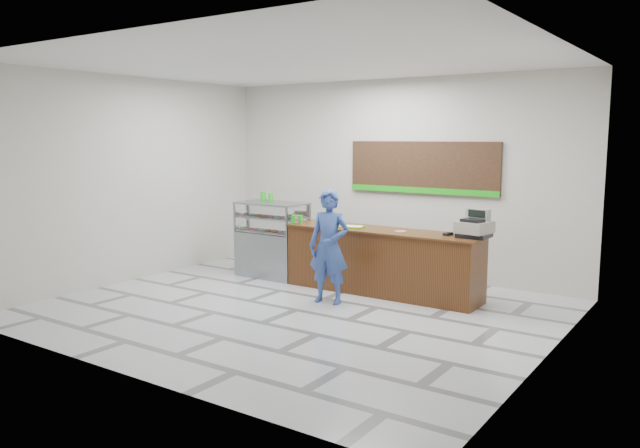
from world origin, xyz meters
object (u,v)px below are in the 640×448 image
Objects in this scene: sales_counter at (382,261)px; serving_tray at (352,227)px; display_case at (272,239)px; customer at (329,247)px; cash_register at (475,227)px.

sales_counter is 0.74m from serving_tray.
display_case is 1.74m from serving_tray.
customer is (1.83, -0.93, 0.18)m from display_case.
cash_register is at bearing 3.48° from sales_counter.
serving_tray is at bearing 87.39° from customer.
serving_tray is 0.90m from customer.
display_case is at bearing -179.99° from sales_counter.
cash_register is (3.69, 0.09, 0.50)m from display_case.
cash_register is 1.18× the size of serving_tray.
cash_register is 0.30× the size of customer.
cash_register is at bearing 1.39° from display_case.
cash_register reaches higher than serving_tray.
sales_counter is 1.62m from cash_register.
serving_tray is (1.71, -0.06, 0.36)m from display_case.
customer reaches higher than serving_tray.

